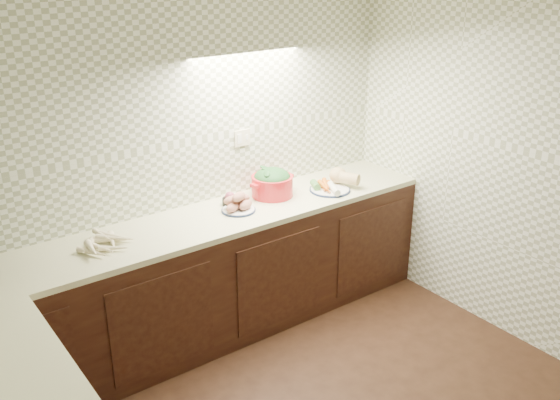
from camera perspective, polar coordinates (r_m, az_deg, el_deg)
room at (r=2.81m, az=7.01°, el=1.47°), size 3.60×3.60×2.60m
counter at (r=3.56m, az=-10.27°, el=-15.72°), size 3.60×3.60×0.90m
parsnip_pile at (r=3.99m, az=-15.29°, el=-3.69°), size 0.31×0.32×0.07m
sweet_potato_plate at (r=4.35m, az=-3.88°, el=-0.39°), size 0.24×0.24×0.14m
onion_bowl at (r=4.46m, az=-4.47°, el=0.01°), size 0.13×0.13×0.10m
dutch_oven at (r=4.58m, az=-0.72°, el=1.61°), size 0.38×0.34×0.21m
veg_plate at (r=4.77m, az=4.89°, el=1.71°), size 0.39×0.38×0.14m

